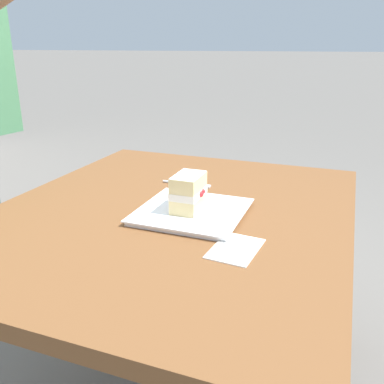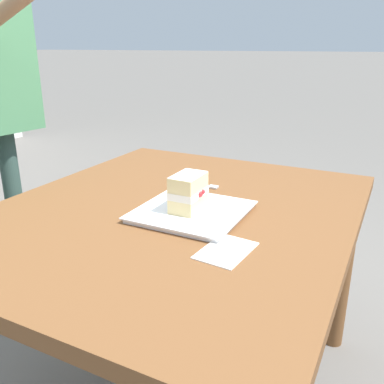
{
  "view_description": "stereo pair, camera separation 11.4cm",
  "coord_description": "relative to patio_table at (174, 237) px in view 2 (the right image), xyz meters",
  "views": [
    {
      "loc": [
        -1.03,
        -0.45,
        1.14
      ],
      "look_at": [
        -0.02,
        -0.07,
        0.76
      ],
      "focal_mm": 39.04,
      "sensor_mm": 36.0,
      "label": 1
    },
    {
      "loc": [
        -0.98,
        -0.56,
        1.14
      ],
      "look_at": [
        -0.02,
        -0.07,
        0.76
      ],
      "focal_mm": 39.04,
      "sensor_mm": 36.0,
      "label": 2
    }
  ],
  "objects": [
    {
      "name": "patio_table",
      "position": [
        0.0,
        0.0,
        0.0
      ],
      "size": [
        1.17,
        0.99,
        0.69
      ],
      "color": "brown",
      "rests_on": "ground"
    },
    {
      "name": "paper_napkin",
      "position": [
        -0.18,
        -0.24,
        0.1
      ],
      "size": [
        0.16,
        0.11,
        0.0
      ],
      "color": "white",
      "rests_on": "patio_table"
    },
    {
      "name": "dessert_fork",
      "position": [
        0.21,
        0.03,
        0.1
      ],
      "size": [
        0.02,
        0.17,
        0.01
      ],
      "color": "silver",
      "rests_on": "patio_table"
    },
    {
      "name": "dessert_plate",
      "position": [
        -0.02,
        -0.07,
        0.1
      ],
      "size": [
        0.29,
        0.29,
        0.02
      ],
      "color": "white",
      "rests_on": "patio_table"
    },
    {
      "name": "cake_slice",
      "position": [
        -0.03,
        -0.06,
        0.16
      ],
      "size": [
        0.11,
        0.09,
        0.1
      ],
      "color": "#EAD18C",
      "rests_on": "dessert_plate"
    }
  ]
}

